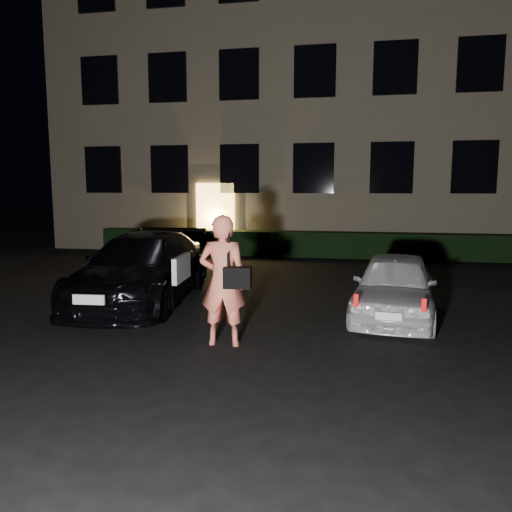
# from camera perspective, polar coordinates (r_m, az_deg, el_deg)

# --- Properties ---
(ground) EXTENTS (80.00, 80.00, 0.00)m
(ground) POSITION_cam_1_polar(r_m,az_deg,el_deg) (7.01, -0.70, -11.70)
(ground) COLOR black
(ground) RESTS_ON ground
(building) EXTENTS (20.00, 8.11, 12.00)m
(building) POSITION_cam_1_polar(r_m,az_deg,el_deg) (21.81, 7.54, 17.41)
(building) COLOR #6A5E4C
(building) RESTS_ON ground
(hedge) EXTENTS (15.00, 0.70, 0.85)m
(hedge) POSITION_cam_1_polar(r_m,az_deg,el_deg) (17.14, 6.33, 1.35)
(hedge) COLOR black
(hedge) RESTS_ON ground
(sedan) EXTENTS (2.37, 5.03, 1.40)m
(sedan) POSITION_cam_1_polar(r_m,az_deg,el_deg) (10.48, -12.83, -1.38)
(sedan) COLOR black
(sedan) RESTS_ON ground
(hatch) EXTENTS (1.82, 3.60, 1.17)m
(hatch) POSITION_cam_1_polar(r_m,az_deg,el_deg) (9.34, 15.58, -3.30)
(hatch) COLOR silver
(hatch) RESTS_ON ground
(man) EXTENTS (0.83, 0.51, 1.96)m
(man) POSITION_cam_1_polar(r_m,az_deg,el_deg) (7.40, -3.77, -2.79)
(man) COLOR #F7775A
(man) RESTS_ON ground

